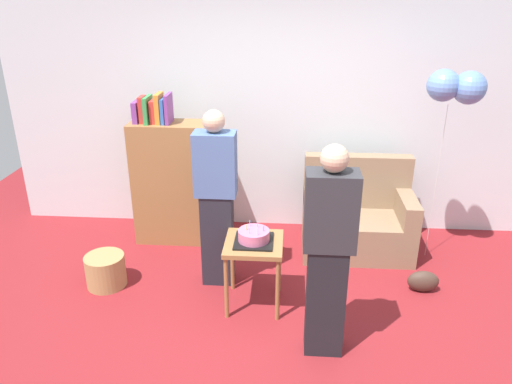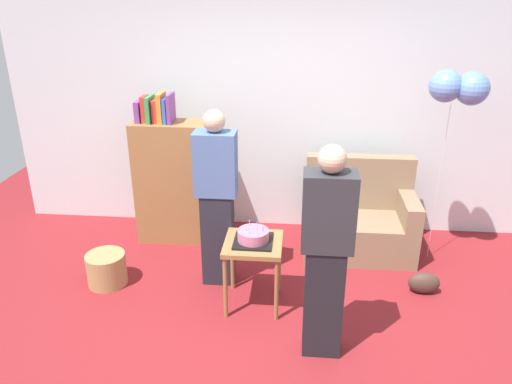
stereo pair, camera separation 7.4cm
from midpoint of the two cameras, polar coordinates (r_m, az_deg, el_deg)
ground_plane at (r=4.05m, az=1.30°, el=-16.40°), size 8.00×8.00×0.00m
wall_back at (r=5.32m, az=2.59°, el=9.69°), size 6.00×0.10×2.70m
couch at (r=5.17m, az=11.24°, el=-3.07°), size 1.10×0.70×0.96m
bookshelf at (r=5.21m, az=-10.15°, el=1.37°), size 0.80×0.36×1.59m
side_table at (r=4.12m, az=-0.78°, el=-6.95°), size 0.48×0.48×0.61m
birthday_cake at (r=4.05m, az=-0.79°, el=-5.20°), size 0.32×0.32×0.16m
person_blowing_candles at (r=4.32m, az=-5.13°, el=-0.84°), size 0.36×0.22×1.63m
person_holding_cake at (r=3.49m, az=7.80°, el=-7.07°), size 0.36×0.22×1.63m
wicker_basket at (r=4.77m, az=-17.53°, el=-8.71°), size 0.36×0.36×0.30m
handbag at (r=4.73m, az=18.44°, el=-9.83°), size 0.28×0.14×0.20m
balloon_bunch at (r=4.73m, az=21.90°, el=11.31°), size 0.51×0.31×1.90m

